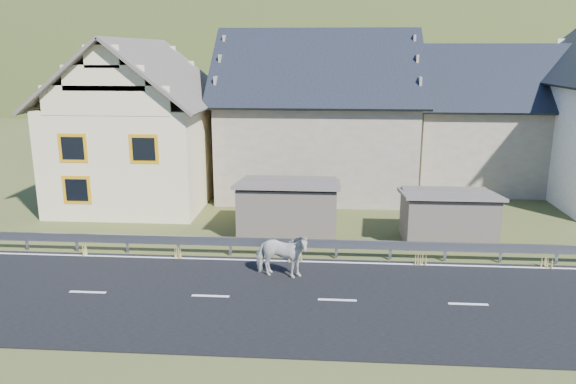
{
  "coord_description": "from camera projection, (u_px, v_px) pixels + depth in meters",
  "views": [
    {
      "loc": [
        -0.35,
        -16.16,
        7.59
      ],
      "look_at": [
        -1.82,
        3.77,
        2.53
      ],
      "focal_mm": 35.0,
      "sensor_mm": 36.0,
      "label": 1
    }
  ],
  "objects": [
    {
      "name": "shed_right",
      "position": [
        447.0,
        218.0,
        22.69
      ],
      "size": [
        3.8,
        2.9,
        2.2
      ],
      "primitive_type": "cube",
      "color": "#6B5F50",
      "rests_on": "ground"
    },
    {
      "name": "house_stone_b",
      "position": [
        492.0,
        110.0,
        32.21
      ],
      "size": [
        9.8,
        8.8,
        8.1
      ],
      "color": "#9E927C",
      "rests_on": "ground"
    },
    {
      "name": "house_cream",
      "position": [
        140.0,
        115.0,
        28.7
      ],
      "size": [
        7.8,
        9.8,
        8.3
      ],
      "color": "beige",
      "rests_on": "ground"
    },
    {
      "name": "lane_markings",
      "position": [
        337.0,
        300.0,
        17.45
      ],
      "size": [
        60.0,
        6.6,
        0.01
      ],
      "primitive_type": "cube",
      "color": "silver",
      "rests_on": "road"
    },
    {
      "name": "conifer_patch",
      "position": [
        87.0,
        57.0,
        126.23
      ],
      "size": [
        76.0,
        50.0,
        28.0
      ],
      "primitive_type": "ellipsoid",
      "color": "black",
      "rests_on": "ground"
    },
    {
      "name": "ground",
      "position": [
        337.0,
        301.0,
        17.46
      ],
      "size": [
        160.0,
        160.0,
        0.0
      ],
      "primitive_type": "plane",
      "color": "#353D19",
      "rests_on": "ground"
    },
    {
      "name": "mountain",
      "position": [
        344.0,
        131.0,
        196.03
      ],
      "size": [
        440.0,
        280.0,
        260.0
      ],
      "primitive_type": "ellipsoid",
      "color": "#2D4019",
      "rests_on": "ground"
    },
    {
      "name": "road",
      "position": [
        337.0,
        301.0,
        17.45
      ],
      "size": [
        60.0,
        7.0,
        0.04
      ],
      "primitive_type": "cube",
      "color": "black",
      "rests_on": "ground"
    },
    {
      "name": "guardrail",
      "position": [
        336.0,
        245.0,
        20.88
      ],
      "size": [
        28.1,
        0.09,
        0.75
      ],
      "color": "#93969B",
      "rests_on": "ground"
    },
    {
      "name": "horse",
      "position": [
        281.0,
        255.0,
        19.02
      ],
      "size": [
        1.18,
        2.04,
        1.62
      ],
      "primitive_type": "imported",
      "rotation": [
        0.0,
        0.0,
        1.4
      ],
      "color": "beige",
      "rests_on": "road"
    },
    {
      "name": "shed_left",
      "position": [
        288.0,
        209.0,
        23.61
      ],
      "size": [
        4.3,
        3.3,
        2.4
      ],
      "primitive_type": "cube",
      "color": "#6B5F50",
      "rests_on": "ground"
    },
    {
      "name": "house_stone_a",
      "position": [
        318.0,
        105.0,
        30.89
      ],
      "size": [
        10.8,
        9.8,
        8.9
      ],
      "color": "#9E927C",
      "rests_on": "ground"
    }
  ]
}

